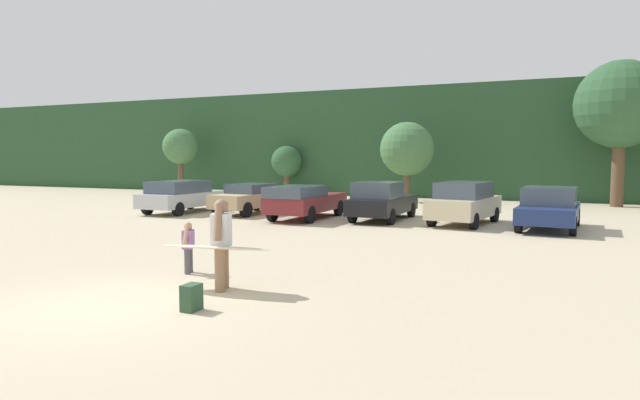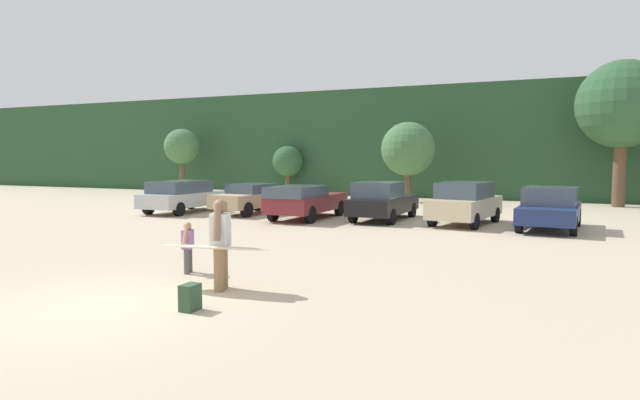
% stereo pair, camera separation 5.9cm
% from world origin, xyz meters
% --- Properties ---
extents(ground_plane, '(120.00, 120.00, 0.00)m').
position_xyz_m(ground_plane, '(0.00, 0.00, 0.00)').
color(ground_plane, '#C1B293').
extents(hillside_ridge, '(108.00, 12.00, 7.08)m').
position_xyz_m(hillside_ridge, '(0.00, 33.24, 3.54)').
color(hillside_ridge, '#284C2D').
rests_on(hillside_ridge, ground_plane).
extents(tree_center_right, '(2.52, 2.52, 4.61)m').
position_xyz_m(tree_center_right, '(-18.01, 24.90, 3.30)').
color(tree_center_right, brown).
rests_on(tree_center_right, ground_plane).
extents(tree_center, '(2.11, 2.11, 3.36)m').
position_xyz_m(tree_center, '(-10.23, 26.45, 2.27)').
color(tree_center, brown).
rests_on(tree_center, ground_plane).
extents(tree_right, '(3.08, 3.08, 4.60)m').
position_xyz_m(tree_right, '(-1.07, 23.78, 3.03)').
color(tree_right, brown).
rests_on(tree_right, ground_plane).
extents(tree_ridge_back, '(4.51, 4.51, 7.55)m').
position_xyz_m(tree_ridge_back, '(9.75, 25.22, 5.24)').
color(tree_ridge_back, brown).
rests_on(tree_ridge_back, ground_plane).
extents(parked_car_silver, '(1.93, 4.63, 1.49)m').
position_xyz_m(parked_car_silver, '(-9.04, 13.62, 0.80)').
color(parked_car_silver, silver).
rests_on(parked_car_silver, ground_plane).
extents(parked_car_tan, '(2.14, 4.33, 1.37)m').
position_xyz_m(parked_car_tan, '(-5.83, 14.47, 0.73)').
color(parked_car_tan, tan).
rests_on(parked_car_tan, ground_plane).
extents(parked_car_maroon, '(1.90, 4.72, 1.42)m').
position_xyz_m(parked_car_maroon, '(-2.66, 13.44, 0.78)').
color(parked_car_maroon, maroon).
rests_on(parked_car_maroon, ground_plane).
extents(parked_car_black, '(1.82, 4.52, 1.59)m').
position_xyz_m(parked_car_black, '(0.41, 14.35, 0.80)').
color(parked_car_black, black).
rests_on(parked_car_black, ground_plane).
extents(parked_car_champagne, '(2.36, 4.31, 1.63)m').
position_xyz_m(parked_car_champagne, '(3.71, 14.36, 0.85)').
color(parked_car_champagne, beige).
rests_on(parked_car_champagne, ground_plane).
extents(parked_car_navy, '(2.13, 4.46, 1.52)m').
position_xyz_m(parked_car_navy, '(6.72, 14.06, 0.78)').
color(parked_car_navy, navy).
rests_on(parked_car_navy, ground_plane).
extents(person_adult, '(0.45, 0.75, 1.77)m').
position_xyz_m(person_adult, '(1.12, 1.82, 1.00)').
color(person_adult, '#8C6B4C').
rests_on(person_adult, ground_plane).
extents(person_child, '(0.29, 0.54, 1.14)m').
position_xyz_m(person_child, '(-0.43, 2.81, 0.64)').
color(person_child, '#4C4C51').
rests_on(person_child, ground_plane).
extents(surfboard_cream, '(2.34, 0.98, 0.17)m').
position_xyz_m(surfboard_cream, '(1.06, 1.74, 0.84)').
color(surfboard_cream, beige).
extents(backpack_dropped, '(0.24, 0.34, 0.45)m').
position_xyz_m(backpack_dropped, '(1.48, 0.40, 0.22)').
color(backpack_dropped, '#2D4C33').
rests_on(backpack_dropped, ground_plane).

